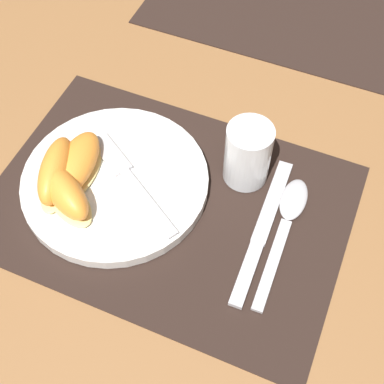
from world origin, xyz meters
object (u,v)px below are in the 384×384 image
citrus_wedge_0 (76,166)px  citrus_wedge_1 (56,172)px  spoon (288,216)px  citrus_wedge_2 (65,192)px  plate (114,183)px  knife (261,233)px  juice_glass (247,157)px  fork (127,176)px

citrus_wedge_0 → citrus_wedge_1: size_ratio=1.03×
spoon → citrus_wedge_2: (-0.27, -0.10, 0.03)m
plate → knife: (0.20, 0.01, -0.01)m
plate → citrus_wedge_2: 0.07m
juice_glass → fork: size_ratio=0.52×
plate → juice_glass: juice_glass is taller
juice_glass → citrus_wedge_1: size_ratio=0.78×
citrus_wedge_1 → citrus_wedge_2: (0.02, -0.02, -0.00)m
citrus_wedge_2 → knife: bearing=13.7°
plate → citrus_wedge_1: bearing=-155.3°
knife → citrus_wedge_2: citrus_wedge_2 is taller
juice_glass → spoon: juice_glass is taller
citrus_wedge_2 → citrus_wedge_0: bearing=102.5°
citrus_wedge_2 → plate: bearing=52.9°
fork → spoon: bearing=8.6°
knife → citrus_wedge_0: size_ratio=1.87×
fork → citrus_wedge_2: size_ratio=1.56×
knife → citrus_wedge_2: (-0.24, -0.06, 0.03)m
citrus_wedge_0 → citrus_wedge_2: size_ratio=1.07×
knife → fork: fork is taller
spoon → citrus_wedge_2: citrus_wedge_2 is taller
spoon → citrus_wedge_1: (-0.29, -0.07, 0.03)m
juice_glass → citrus_wedge_0: bearing=-154.8°
knife → fork: 0.19m
spoon → knife: bearing=-123.6°
knife → citrus_wedge_2: bearing=-166.3°
juice_glass → citrus_wedge_0: juice_glass is taller
spoon → citrus_wedge_2: 0.28m
fork → citrus_wedge_1: bearing=-152.7°
plate → juice_glass: 0.18m
juice_glass → citrus_wedge_0: size_ratio=0.76×
spoon → fork: (-0.21, -0.03, 0.01)m
fork → citrus_wedge_2: 0.08m
juice_glass → citrus_wedge_2: (-0.19, -0.14, -0.00)m
juice_glass → spoon: (0.07, -0.04, -0.03)m
plate → fork: 0.02m
knife → spoon: (0.02, 0.04, 0.00)m
juice_glass → fork: (-0.14, -0.08, -0.02)m
citrus_wedge_0 → spoon: bearing=10.6°
spoon → fork: 0.21m
knife → fork: bearing=178.9°
citrus_wedge_0 → citrus_wedge_1: bearing=-125.2°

